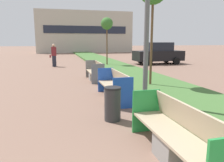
# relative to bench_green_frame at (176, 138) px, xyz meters

# --- Properties ---
(planter_grass_strip) EXTENTS (2.80, 120.00, 0.18)m
(planter_grass_strip) POSITION_rel_bench_green_frame_xyz_m (2.26, 8.52, -0.29)
(planter_grass_strip) COLOR #426B33
(planter_grass_strip) RESTS_ON ground
(building_backdrop) EXTENTS (16.01, 7.12, 6.88)m
(building_backdrop) POSITION_rel_bench_green_frame_xyz_m (3.06, 36.92, 3.06)
(building_backdrop) COLOR #B2AD9E
(building_backdrop) RESTS_ON ground
(bench_green_frame) EXTENTS (0.65, 2.44, 0.94)m
(bench_green_frame) POSITION_rel_bench_green_frame_xyz_m (0.00, 0.00, 0.00)
(bench_green_frame) COLOR gray
(bench_green_frame) RESTS_ON ground
(bench_blue_frame) EXTENTS (0.65, 2.37, 0.94)m
(bench_blue_frame) POSITION_rel_bench_green_frame_xyz_m (-0.00, 4.06, -0.00)
(bench_blue_frame) COLOR gray
(bench_blue_frame) RESTS_ON ground
(bench_grey_frame) EXTENTS (0.65, 2.02, 0.94)m
(bench_grey_frame) POSITION_rel_bench_green_frame_xyz_m (-0.00, 7.85, -0.01)
(bench_grey_frame) COLOR gray
(bench_grey_frame) RESTS_ON ground
(litter_bin) EXTENTS (0.43, 0.43, 0.86)m
(litter_bin) POSITION_rel_bench_green_frame_xyz_m (-0.58, 2.05, 0.05)
(litter_bin) COLOR #2D2D30
(litter_bin) RESTS_ON ground
(sapling_tree_far) EXTENTS (0.91, 0.91, 3.73)m
(sapling_tree_far) POSITION_rel_bench_green_frame_xyz_m (1.92, 13.45, 2.83)
(sapling_tree_far) COLOR brown
(sapling_tree_far) RESTS_ON ground
(pedestrian_walking) EXTENTS (0.53, 0.24, 1.76)m
(pedestrian_walking) POSITION_rel_bench_green_frame_xyz_m (-2.07, 14.54, 0.52)
(pedestrian_walking) COLOR #232633
(pedestrian_walking) RESTS_ON ground
(parked_car_distant) EXTENTS (4.26, 2.00, 1.86)m
(parked_car_distant) POSITION_rel_bench_green_frame_xyz_m (6.70, 14.38, 0.54)
(parked_car_distant) COLOR black
(parked_car_distant) RESTS_ON ground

